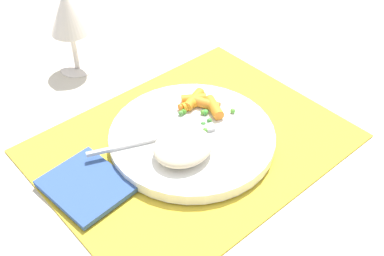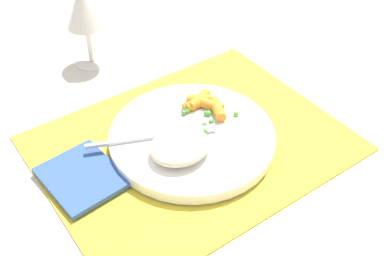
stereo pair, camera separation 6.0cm
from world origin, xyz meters
name	(u,v)px [view 1 (the left image)]	position (x,y,z in m)	size (l,w,h in m)	color
ground_plane	(192,144)	(0.00, 0.00, 0.00)	(2.40, 2.40, 0.00)	beige
placemat	(192,143)	(0.00, 0.00, 0.00)	(0.47, 0.36, 0.01)	gold
plate	(192,137)	(0.00, 0.00, 0.02)	(0.26, 0.26, 0.02)	white
rice_mound	(183,147)	(-0.04, -0.03, 0.04)	(0.09, 0.08, 0.03)	beige
carrot_portion	(200,103)	(0.05, 0.04, 0.03)	(0.06, 0.08, 0.02)	orange
pea_scatter	(203,110)	(0.05, 0.03, 0.03)	(0.08, 0.09, 0.01)	green
fork	(165,137)	(-0.04, 0.02, 0.03)	(0.19, 0.09, 0.01)	silver
wine_glass	(68,14)	(-0.02, 0.31, 0.12)	(0.07, 0.07, 0.16)	silver
napkin	(86,185)	(-0.18, 0.03, 0.01)	(0.10, 0.12, 0.01)	#33518C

